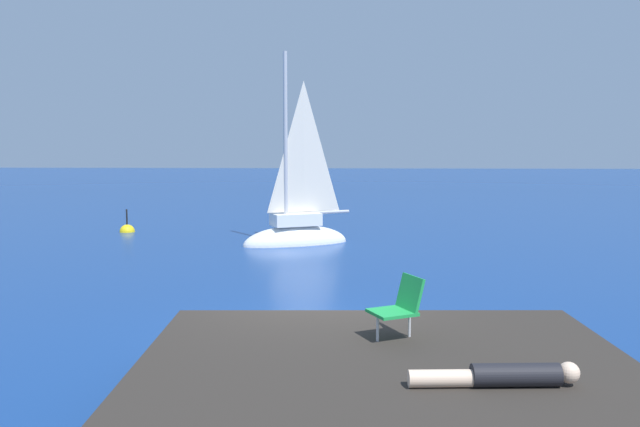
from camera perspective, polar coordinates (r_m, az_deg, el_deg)
ground_plane at (r=10.69m, az=-0.37°, el=-11.28°), size 160.00×160.00×0.00m
shore_ledge at (r=7.53m, az=6.10°, el=-15.92°), size 5.98×4.89×0.75m
boulder_seaward at (r=10.27m, az=1.26°, el=-12.01°), size 1.26×1.29×0.79m
boulder_inland at (r=9.75m, az=-6.27°, el=-13.06°), size 1.35×1.30×0.75m
sailboat_near at (r=20.66m, az=-2.15°, el=-1.74°), size 3.74×2.59×6.78m
person_sunbather at (r=6.91m, az=16.19°, el=-13.88°), size 1.76×0.33×0.25m
beach_chair at (r=8.18m, az=7.25°, el=-8.14°), size 0.75×0.70×0.80m
marker_buoy at (r=24.61m, az=-17.01°, el=-1.59°), size 0.56×0.56×1.13m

